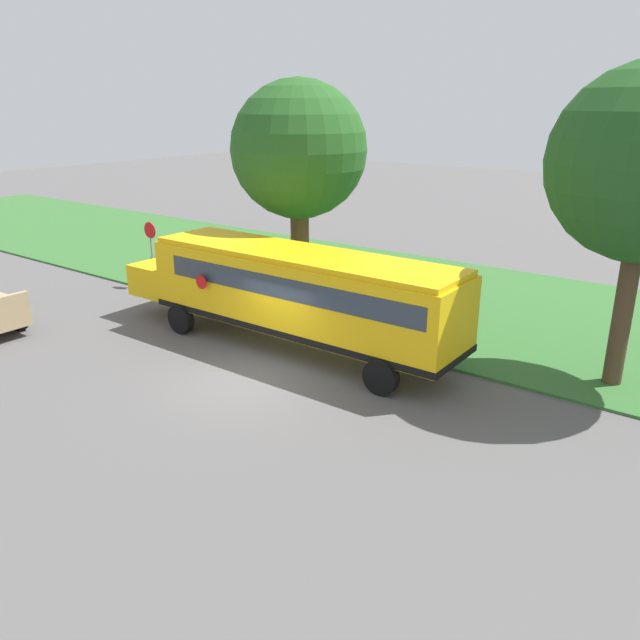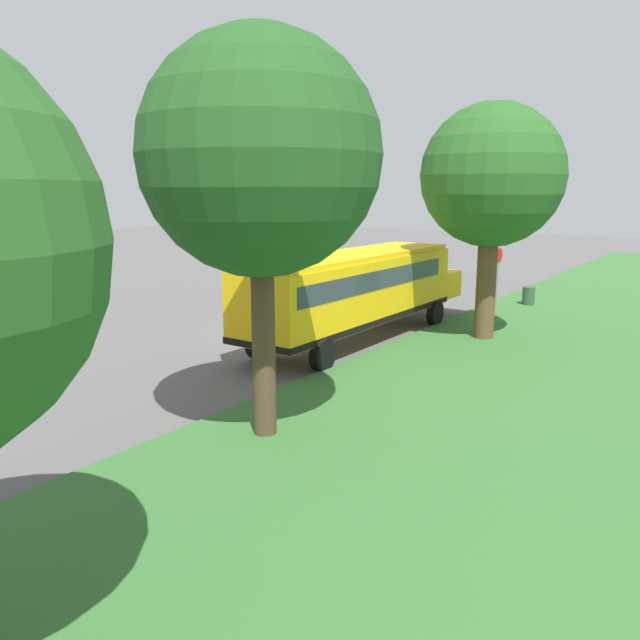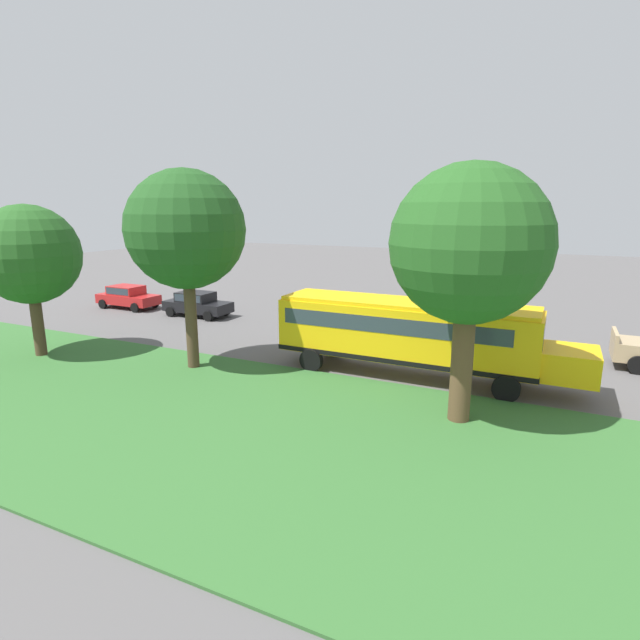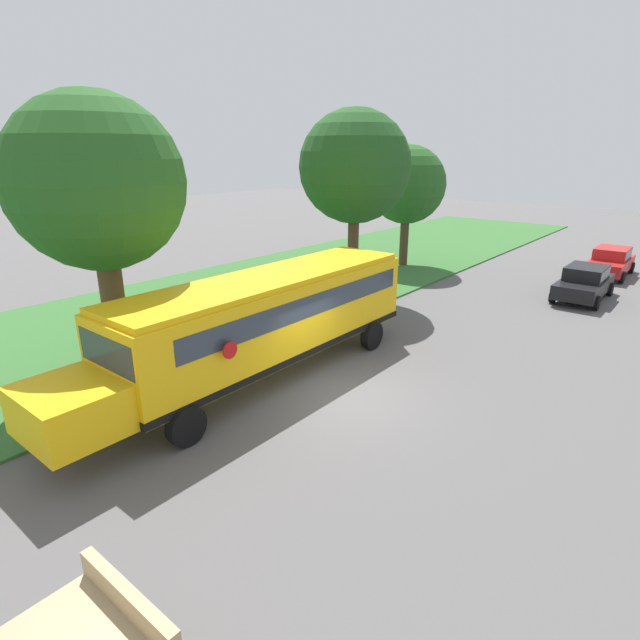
{
  "view_description": "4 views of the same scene",
  "coord_description": "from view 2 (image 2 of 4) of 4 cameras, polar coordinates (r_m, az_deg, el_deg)",
  "views": [
    {
      "loc": [
        11.72,
        11.24,
        7.44
      ],
      "look_at": [
        -2.05,
        1.03,
        1.41
      ],
      "focal_mm": 35.0,
      "sensor_mm": 36.0,
      "label": 1
    },
    {
      "loc": [
        -14.13,
        18.24,
        5.31
      ],
      "look_at": [
        -2.72,
        1.93,
        1.15
      ],
      "focal_mm": 35.0,
      "sensor_mm": 36.0,
      "label": 2
    },
    {
      "loc": [
        -22.16,
        -5.63,
        6.93
      ],
      "look_at": [
        -2.14,
        3.96,
        1.85
      ],
      "focal_mm": 28.0,
      "sensor_mm": 36.0,
      "label": 3
    },
    {
      "loc": [
        7.53,
        -10.36,
        6.63
      ],
      "look_at": [
        -2.35,
        1.76,
        1.33
      ],
      "focal_mm": 28.0,
      "sensor_mm": 36.0,
      "label": 4
    }
  ],
  "objects": [
    {
      "name": "trash_bin",
      "position": [
        30.57,
        18.53,
        2.05
      ],
      "size": [
        0.56,
        0.56,
        0.9
      ],
      "primitive_type": "cylinder",
      "color": "#2D4C33",
      "rests_on": "ground"
    },
    {
      "name": "ground_plane",
      "position": [
        23.67,
        -2.73,
        -1.16
      ],
      "size": [
        120.0,
        120.0,
        0.0
      ],
      "primitive_type": "plane",
      "color": "#565454"
    },
    {
      "name": "grass_verge",
      "position": [
        19.42,
        21.42,
        -4.76
      ],
      "size": [
        12.0,
        80.0,
        0.08
      ],
      "primitive_type": "cube",
      "color": "#33662D",
      "rests_on": "ground"
    },
    {
      "name": "oak_tree_beside_bus",
      "position": [
        22.66,
        15.21,
        12.44
      ],
      "size": [
        4.92,
        4.92,
        8.26
      ],
      "color": "brown",
      "rests_on": "ground"
    },
    {
      "name": "oak_tree_roadside_mid",
      "position": [
        12.92,
        -5.5,
        14.45
      ],
      "size": [
        4.93,
        4.93,
        8.46
      ],
      "color": "#4C3826",
      "rests_on": "ground"
    },
    {
      "name": "stop_sign",
      "position": [
        29.67,
        16.02,
        4.44
      ],
      "size": [
        0.08,
        0.68,
        2.74
      ],
      "color": "gray",
      "rests_on": "ground"
    },
    {
      "name": "pickup_truck",
      "position": [
        34.1,
        5.12,
        4.63
      ],
      "size": [
        2.28,
        5.4,
        2.1
      ],
      "color": "tan",
      "rests_on": "ground"
    },
    {
      "name": "school_bus",
      "position": [
        22.17,
        3.44,
        3.01
      ],
      "size": [
        2.85,
        12.42,
        3.16
      ],
      "color": "yellow",
      "rests_on": "ground"
    }
  ]
}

